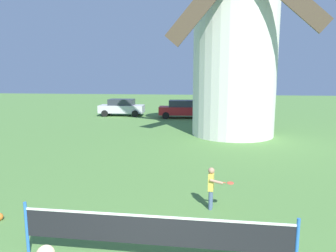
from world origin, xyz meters
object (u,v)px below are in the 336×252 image
(tennis_net, at_px, (154,231))
(parked_car_red, at_px, (182,109))
(parked_car_silver, at_px, (122,107))
(windmill, at_px, (236,23))
(player_far, at_px, (212,186))

(tennis_net, relative_size, parked_car_red, 1.26)
(parked_car_silver, bearing_deg, parked_car_red, -7.46)
(windmill, relative_size, parked_car_silver, 3.28)
(windmill, bearing_deg, parked_car_red, 116.90)
(player_far, relative_size, parked_car_red, 0.28)
(windmill, height_order, tennis_net, windmill)
(tennis_net, xyz_separation_m, player_far, (1.10, 2.65, -0.03))
(player_far, height_order, parked_car_red, parked_car_red)
(tennis_net, bearing_deg, parked_car_silver, 107.86)
(windmill, height_order, parked_car_silver, windmill)
(tennis_net, relative_size, player_far, 4.51)
(tennis_net, distance_m, parked_car_silver, 23.11)
(parked_car_silver, relative_size, parked_car_red, 1.02)
(parked_car_silver, bearing_deg, tennis_net, -72.14)
(windmill, distance_m, parked_car_red, 10.32)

